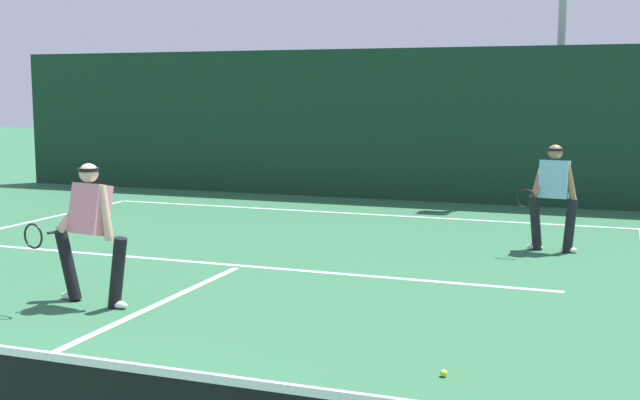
% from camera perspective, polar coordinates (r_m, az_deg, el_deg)
% --- Properties ---
extents(court_line_baseline_far, '(10.96, 0.10, 0.01)m').
position_cam_1_polar(court_line_baseline_far, '(16.67, 2.35, -0.94)').
color(court_line_baseline_far, white).
rests_on(court_line_baseline_far, ground_plane).
extents(court_line_service, '(8.93, 0.10, 0.01)m').
position_cam_1_polar(court_line_service, '(11.82, -5.54, -4.57)').
color(court_line_service, white).
rests_on(court_line_service, ground_plane).
extents(court_line_centre, '(0.10, 6.40, 0.01)m').
position_cam_1_polar(court_line_centre, '(9.00, -14.96, -8.74)').
color(court_line_centre, white).
rests_on(court_line_centre, ground_plane).
extents(player_near, '(1.12, 0.89, 1.67)m').
position_cam_1_polar(player_near, '(9.89, -15.75, -1.83)').
color(player_near, black).
rests_on(player_near, ground_plane).
extents(player_far, '(0.91, 0.90, 1.67)m').
position_cam_1_polar(player_far, '(13.17, 15.95, 0.49)').
color(player_far, black).
rests_on(player_far, ground_plane).
extents(tennis_ball, '(0.07, 0.07, 0.07)m').
position_cam_1_polar(tennis_ball, '(7.44, 8.62, -11.85)').
color(tennis_ball, '#D1E033').
rests_on(tennis_ball, ground_plane).
extents(back_fence_windscreen, '(19.51, 0.12, 3.43)m').
position_cam_1_polar(back_fence_windscreen, '(18.75, 4.59, 5.26)').
color(back_fence_windscreen, '#153523').
rests_on(back_fence_windscreen, ground_plane).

